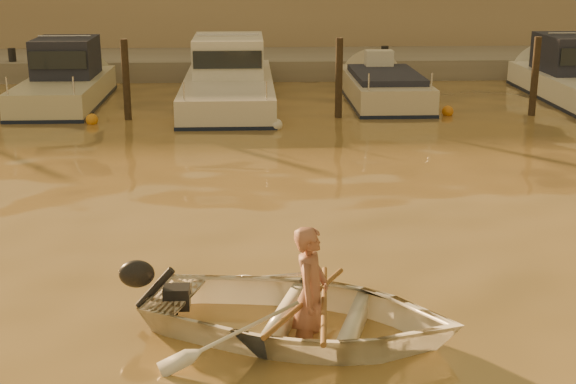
{
  "coord_description": "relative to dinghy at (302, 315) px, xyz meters",
  "views": [
    {
      "loc": [
        -2.49,
        -6.16,
        4.11
      ],
      "look_at": [
        -1.93,
        4.88,
        0.75
      ],
      "focal_mm": 50.0,
      "sensor_mm": 36.0,
      "label": 1
    }
  ],
  "objects": [
    {
      "name": "dinghy",
      "position": [
        0.0,
        0.0,
        0.0
      ],
      "size": [
        4.11,
        3.46,
        0.73
      ],
      "primitive_type": "imported",
      "rotation": [
        0.0,
        0.0,
        1.26
      ],
      "color": "white",
      "rests_on": "ground_plane"
    },
    {
      "name": "person",
      "position": [
        0.1,
        -0.03,
        0.25
      ],
      "size": [
        0.54,
        0.66,
        1.58
      ],
      "primitive_type": "imported",
      "rotation": [
        0.0,
        0.0,
        1.26
      ],
      "color": "#A26551",
      "rests_on": "dinghy"
    },
    {
      "name": "outboard_motor",
      "position": [
        -1.43,
        0.46,
        0.04
      ],
      "size": [
        0.98,
        0.66,
        0.7
      ],
      "primitive_type": null,
      "rotation": [
        0.0,
        0.0,
        -0.31
      ],
      "color": "black",
      "rests_on": "dinghy"
    },
    {
      "name": "oar_port",
      "position": [
        0.24,
        -0.08,
        0.18
      ],
      "size": [
        0.27,
        2.1,
        0.13
      ],
      "primitive_type": "cylinder",
      "rotation": [
        1.54,
        0.0,
        -0.1
      ],
      "color": "brown",
      "rests_on": "dinghy"
    },
    {
      "name": "oar_starboard",
      "position": [
        0.05,
        -0.02,
        0.18
      ],
      "size": [
        1.03,
        1.89,
        0.13
      ],
      "primitive_type": "cylinder",
      "rotation": [
        1.54,
        0.0,
        -0.48
      ],
      "color": "brown",
      "rests_on": "dinghy"
    },
    {
      "name": "moored_boat_1",
      "position": [
        -5.6,
        14.12,
        0.38
      ],
      "size": [
        1.99,
        6.02,
        1.75
      ],
      "primitive_type": null,
      "color": "beige",
      "rests_on": "ground_plane"
    },
    {
      "name": "moored_boat_2",
      "position": [
        -1.09,
        14.12,
        0.38
      ],
      "size": [
        2.41,
        8.03,
        1.75
      ],
      "primitive_type": null,
      "color": "silver",
      "rests_on": "ground_plane"
    },
    {
      "name": "moored_boat_3",
      "position": [
        3.25,
        14.12,
        -0.02
      ],
      "size": [
        1.98,
        5.76,
        0.95
      ],
      "primitive_type": null,
      "color": "beige",
      "rests_on": "ground_plane"
    },
    {
      "name": "piling_1",
      "position": [
        -3.57,
        11.92,
        0.66
      ],
      "size": [
        0.18,
        0.18,
        2.2
      ],
      "primitive_type": "cylinder",
      "color": "#2D2319",
      "rests_on": "ground_plane"
    },
    {
      "name": "piling_2",
      "position": [
        1.73,
        11.92,
        0.66
      ],
      "size": [
        0.18,
        0.18,
        2.2
      ],
      "primitive_type": "cylinder",
      "color": "#2D2319",
      "rests_on": "ground_plane"
    },
    {
      "name": "piling_3",
      "position": [
        6.73,
        11.92,
        0.66
      ],
      "size": [
        0.18,
        0.18,
        2.2
      ],
      "primitive_type": "cylinder",
      "color": "#2D2319",
      "rests_on": "ground_plane"
    },
    {
      "name": "fender_b",
      "position": [
        -4.38,
        11.46,
        -0.14
      ],
      "size": [
        0.3,
        0.3,
        0.3
      ],
      "primitive_type": "sphere",
      "color": "orange",
      "rests_on": "ground_plane"
    },
    {
      "name": "fender_c",
      "position": [
        0.11,
        10.62,
        -0.14
      ],
      "size": [
        0.3,
        0.3,
        0.3
      ],
      "primitive_type": "sphere",
      "color": "silver",
      "rests_on": "ground_plane"
    },
    {
      "name": "fender_d",
      "position": [
        4.58,
        12.06,
        -0.14
      ],
      "size": [
        0.3,
        0.3,
        0.3
      ],
      "primitive_type": "sphere",
      "color": "orange",
      "rests_on": "ground_plane"
    },
    {
      "name": "quay",
      "position": [
        1.93,
        19.62,
        -0.09
      ],
      "size": [
        52.0,
        4.0,
        1.0
      ],
      "primitive_type": "cube",
      "color": "gray",
      "rests_on": "ground_plane"
    }
  ]
}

